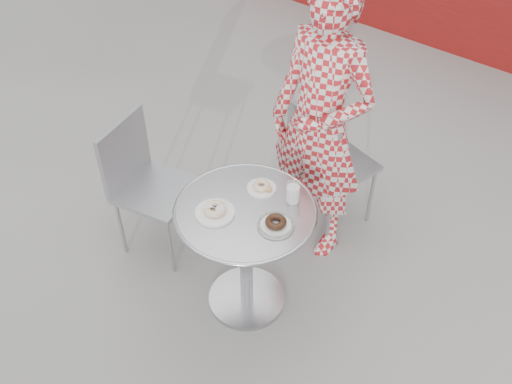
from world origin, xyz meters
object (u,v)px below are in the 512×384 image
Objects in this scene: chair_left at (159,211)px; plate_checker at (276,224)px; bistro_table at (246,234)px; chair_far at (330,186)px; plate_near at (215,211)px; plate_far at (262,187)px; milk_cup at (293,193)px; seated_person at (320,125)px.

chair_left is 4.83× the size of plate_checker.
chair_far reaches higher than bistro_table.
plate_checker is (0.21, -0.87, 0.48)m from chair_far.
plate_far is at bearing 76.72° from plate_near.
chair_far reaches higher than plate_checker.
bistro_table is 6.45× the size of milk_cup.
chair_left reaches higher than plate_checker.
chair_far is 4.95× the size of plate_checker.
milk_cup is (0.15, 0.20, 0.24)m from bistro_table.
chair_left reaches higher than plate_far.
plate_checker is at bearing 1.20° from bistro_table.
plate_checker is (0.19, 0.00, 0.20)m from bistro_table.
bistro_table is 4.07× the size of plate_checker.
plate_near is at bearing -103.28° from plate_far.
plate_far is 0.19m from milk_cup.
milk_cup is at bearing 102.26° from plate_checker.
plate_near reaches higher than plate_far.
chair_left is at bearing 179.17° from plate_checker.
chair_far is 1.11m from plate_near.
bistro_table is 0.84× the size of chair_left.
seated_person is at bearing 88.35° from plate_far.
seated_person reaches higher than plate_near.
plate_far is (-0.01, -0.51, -0.12)m from seated_person.
seated_person is (0.71, 0.66, 0.61)m from chair_left.
chair_far is at bearing 104.09° from milk_cup.
plate_near is at bearing -129.67° from bistro_table.
plate_near is at bearing -114.99° from chair_left.
seated_person is (0.01, -0.20, 0.60)m from chair_far.
chair_left is 1.15m from seated_person.
seated_person is 15.19× the size of milk_cup.
chair_left is 0.87m from plate_far.
plate_checker is at bearing -37.30° from plate_far.
plate_near is 1.09× the size of plate_checker.
plate_far is at bearing -90.12° from chair_left.
seated_person is 8.82× the size of plate_near.
chair_left is 4.44× the size of plate_near.
plate_far is 0.84× the size of plate_checker.
seated_person is at bearing 106.02° from chair_far.
plate_checker is (0.21, -0.68, -0.12)m from seated_person.
milk_cup is (0.25, 0.32, 0.03)m from plate_near.
chair_left is 5.76× the size of plate_far.
chair_far is (-0.02, 0.88, -0.29)m from bistro_table.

